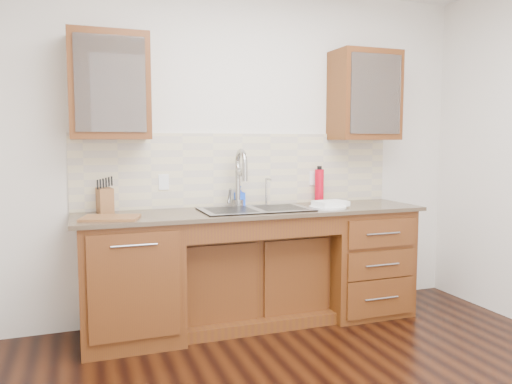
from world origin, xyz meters
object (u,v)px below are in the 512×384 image
object	(u,v)px
soap_bottle	(240,196)
cutting_board	(110,218)
plate	(328,207)
knife_block	(105,200)
water_bottle	(319,186)

from	to	relation	value
soap_bottle	cutting_board	xyz separation A→B (m)	(-1.04, -0.35, -0.07)
plate	cutting_board	bearing A→B (deg)	179.94
soap_bottle	plate	size ratio (longest dim) A/B	0.56
plate	knife_block	size ratio (longest dim) A/B	1.61
water_bottle	cutting_board	distance (m)	1.80
water_bottle	plate	xyz separation A→B (m)	(-0.10, -0.35, -0.14)
plate	soap_bottle	bearing A→B (deg)	150.09
soap_bottle	plate	xyz separation A→B (m)	(0.62, -0.35, -0.07)
water_bottle	plate	bearing A→B (deg)	-106.49
soap_bottle	knife_block	world-z (taller)	knife_block
soap_bottle	knife_block	xyz separation A→B (m)	(-1.05, -0.02, 0.01)
soap_bottle	knife_block	size ratio (longest dim) A/B	0.90
plate	cutting_board	size ratio (longest dim) A/B	0.79
knife_block	cutting_board	distance (m)	0.35
cutting_board	plate	bearing A→B (deg)	-0.06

